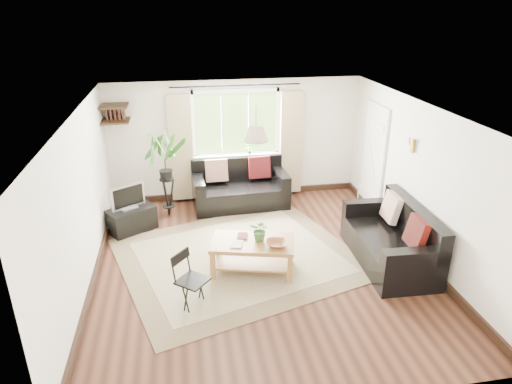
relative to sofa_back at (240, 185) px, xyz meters
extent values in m
plane|color=black|center=(0.00, -2.23, -0.43)|extent=(5.50, 5.50, 0.00)
plane|color=white|center=(0.00, -2.23, 1.97)|extent=(5.50, 5.50, 0.00)
cube|color=white|center=(0.00, 0.52, 0.77)|extent=(5.00, 0.02, 2.40)
cube|color=white|center=(0.00, -4.98, 0.77)|extent=(5.00, 0.02, 2.40)
cube|color=white|center=(-2.50, -2.23, 0.77)|extent=(0.02, 5.50, 2.40)
cube|color=white|center=(2.50, -2.23, 0.77)|extent=(0.02, 5.50, 2.40)
cube|color=beige|center=(-0.30, -2.00, -0.42)|extent=(4.27, 3.94, 0.02)
cube|color=silver|center=(2.47, -0.53, 0.57)|extent=(0.06, 0.96, 2.06)
imported|color=#346729|center=(-0.02, -2.36, 0.23)|extent=(0.38, 0.37, 0.32)
imported|color=brown|center=(0.17, -2.59, 0.10)|extent=(0.35, 0.35, 0.07)
imported|color=white|center=(-0.47, -2.42, 0.08)|extent=(0.23, 0.27, 0.02)
imported|color=brown|center=(-0.35, -2.20, 0.08)|extent=(0.20, 0.24, 0.02)
cube|color=black|center=(-2.04, -0.74, -0.22)|extent=(0.91, 0.80, 0.43)
imported|color=#2D6023|center=(0.25, 0.40, 0.63)|extent=(0.14, 0.10, 0.27)
camera|label=1|loc=(-1.10, -8.24, 3.37)|focal=32.00mm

